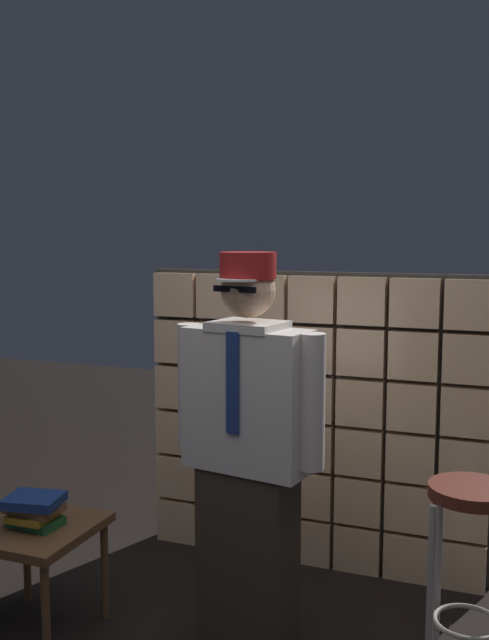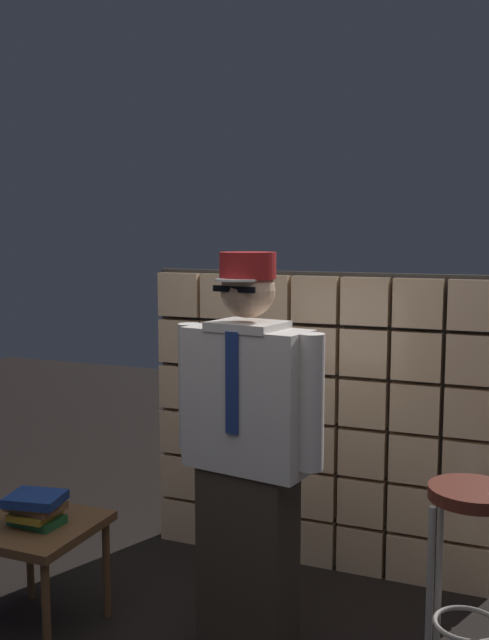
{
  "view_description": "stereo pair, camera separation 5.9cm",
  "coord_description": "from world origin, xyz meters",
  "px_view_note": "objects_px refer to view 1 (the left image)",
  "views": [
    {
      "loc": [
        1.03,
        -2.22,
        1.78
      ],
      "look_at": [
        -0.03,
        0.48,
        1.43
      ],
      "focal_mm": 40.42,
      "sensor_mm": 36.0,
      "label": 1
    },
    {
      "loc": [
        1.08,
        -2.2,
        1.78
      ],
      "look_at": [
        -0.03,
        0.48,
        1.43
      ],
      "focal_mm": 40.42,
      "sensor_mm": 36.0,
      "label": 2
    }
  ],
  "objects_px": {
    "standing_person": "(248,452)",
    "bar_stool": "(471,536)",
    "book_stack": "(34,510)",
    "side_table": "(34,539)"
  },
  "relations": [
    {
      "from": "standing_person",
      "to": "side_table",
      "type": "relative_size",
      "value": 3.28
    },
    {
      "from": "bar_stool",
      "to": "side_table",
      "type": "bearing_deg",
      "value": -169.15
    },
    {
      "from": "book_stack",
      "to": "standing_person",
      "type": "bearing_deg",
      "value": 11.91
    },
    {
      "from": "side_table",
      "to": "bar_stool",
      "type": "bearing_deg",
      "value": 10.85
    },
    {
      "from": "book_stack",
      "to": "bar_stool",
      "type": "bearing_deg",
      "value": 11.51
    },
    {
      "from": "standing_person",
      "to": "book_stack",
      "type": "relative_size",
      "value": 6.36
    },
    {
      "from": "book_stack",
      "to": "side_table",
      "type": "bearing_deg",
      "value": 140.51
    },
    {
      "from": "standing_person",
      "to": "bar_stool",
      "type": "xyz_separation_m",
      "value": [
        0.87,
        0.17,
        -0.29
      ]
    },
    {
      "from": "standing_person",
      "to": "book_stack",
      "type": "bearing_deg",
      "value": -158.79
    },
    {
      "from": "side_table",
      "to": "book_stack",
      "type": "relative_size",
      "value": 1.94
    }
  ]
}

